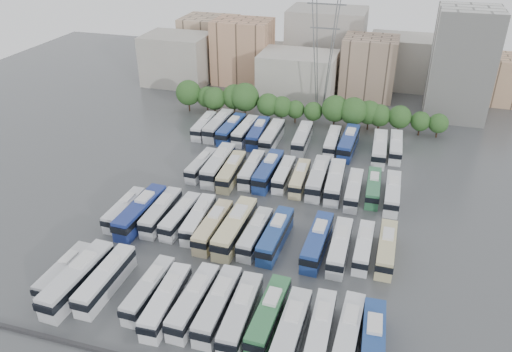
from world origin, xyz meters
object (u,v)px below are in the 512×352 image
(bus_r3_s5, at_px, (272,136))
(bus_r0_s1, at_px, (78,278))
(bus_r0_s11, at_px, (320,329))
(bus_r2_s8, at_px, (300,178))
(electricity_pylon, at_px, (324,39))
(bus_r1_s10, at_px, (317,241))
(bus_r0_s8, at_px, (241,313))
(bus_r0_s5, at_px, (166,301))
(bus_r1_s3, at_px, (181,216))
(bus_r3_s9, at_px, (332,142))
(bus_r0_s12, at_px, (348,333))
(bus_r1_s0, at_px, (125,209))
(bus_r0_s10, at_px, (291,331))
(bus_r0_s9, at_px, (269,315))
(bus_r0_s2, at_px, (106,279))
(bus_r1_s4, at_px, (198,219))
(bus_r1_s5, at_px, (213,226))
(bus_r3_s4, at_px, (258,133))
(bus_r2_s9, at_px, (318,178))
(bus_r3_s1, at_px, (218,125))
(bus_r0_s4, at_px, (149,289))
(bus_r3_s2, at_px, (231,129))
(bus_r3_s7, at_px, (302,138))
(bus_r1_s12, at_px, (364,247))
(bus_r2_s5, at_px, (252,169))
(bus_r0_s6, at_px, (194,301))
(bus_r2_s2, at_px, (201,165))
(bus_r3_s12, at_px, (379,148))
(bus_r2_s6, at_px, (268,170))
(bus_r2_s7, at_px, (284,174))
(bus_r3_s13, at_px, (396,147))
(bus_r2_s11, at_px, (354,189))
(bus_r1_s7, at_px, (255,233))
(bus_r1_s13, at_px, (386,248))
(bus_r1_s6, at_px, (235,227))
(apartment_tower, at_px, (461,64))
(bus_r0_s0, at_px, (64,271))
(bus_r1_s1, at_px, (141,211))
(bus_r3_s3, at_px, (245,130))
(bus_r0_s13, at_px, (373,344))
(bus_r2_s12, at_px, (373,187))
(bus_r2_s10, at_px, (335,181))
(bus_r3_s10, at_px, (349,142))
(bus_r2_s13, at_px, (392,193))

(bus_r3_s5, bearing_deg, bus_r0_s1, -104.14)
(bus_r0_s11, height_order, bus_r2_s8, bus_r0_s11)
(electricity_pylon, bearing_deg, bus_r1_s10, -80.49)
(bus_r0_s8, bearing_deg, bus_r0_s5, -178.51)
(bus_r1_s3, height_order, bus_r3_s9, bus_r3_s9)
(bus_r0_s1, bearing_deg, bus_r0_s12, 4.09)
(bus_r1_s0, bearing_deg, bus_r0_s10, -28.82)
(bus_r0_s9, bearing_deg, bus_r1_s10, 81.67)
(bus_r0_s2, distance_m, bus_r1_s4, 18.66)
(bus_r1_s5, relative_size, bus_r3_s4, 0.96)
(bus_r3_s5, bearing_deg, bus_r2_s9, -50.64)
(bus_r3_s1, bearing_deg, bus_r0_s4, -78.46)
(bus_r3_s2, relative_size, bus_r3_s7, 1.00)
(bus_r1_s12, distance_m, bus_r3_s2, 48.60)
(bus_r3_s7, bearing_deg, bus_r2_s5, -112.95)
(bus_r0_s6, bearing_deg, bus_r0_s12, 2.26)
(bus_r0_s6, bearing_deg, bus_r2_s2, 111.82)
(bus_r0_s5, bearing_deg, bus_r3_s12, 64.46)
(bus_r0_s9, xyz_separation_m, bus_r3_s12, (9.81, 52.40, 0.12))
(bus_r2_s6, bearing_deg, bus_r2_s7, 1.48)
(bus_r3_s13, bearing_deg, bus_r0_s6, -114.33)
(bus_r0_s12, bearing_deg, bus_r3_s1, 125.77)
(bus_r0_s2, relative_size, bus_r3_s2, 0.99)
(bus_r2_s11, distance_m, bus_r3_s13, 21.30)
(electricity_pylon, xyz_separation_m, bus_r1_s7, (-0.25, -56.87, -16.90))
(bus_r0_s8, height_order, bus_r2_s9, bus_r2_s9)
(bus_r1_s10, height_order, bus_r3_s7, bus_r1_s10)
(bus_r2_s5, bearing_deg, bus_r3_s4, 100.57)
(bus_r1_s13, relative_size, bus_r2_s11, 1.01)
(bus_r3_s4, bearing_deg, bus_r1_s6, -82.06)
(bus_r0_s4, bearing_deg, bus_r3_s9, 74.36)
(apartment_tower, bearing_deg, bus_r3_s5, -143.30)
(bus_r0_s0, bearing_deg, apartment_tower, 56.96)
(bus_r1_s13, bearing_deg, bus_r0_s6, -140.99)
(bus_r1_s0, xyz_separation_m, bus_r1_s4, (13.07, 0.69, 0.10))
(bus_r0_s6, height_order, bus_r2_s7, bus_r0_s6)
(bus_r0_s4, height_order, bus_r2_s2, bus_r0_s4)
(bus_r0_s9, xyz_separation_m, bus_r1_s1, (-26.46, 16.62, 0.17))
(bus_r0_s0, distance_m, bus_r3_s3, 54.28)
(bus_r0_s13, xyz_separation_m, bus_r2_s12, (-2.97, 37.36, -0.21))
(bus_r1_s1, distance_m, bus_r1_s10, 29.55)
(bus_r2_s10, bearing_deg, bus_r2_s8, 178.17)
(bus_r0_s13, distance_m, bus_r3_s5, 59.54)
(bus_r3_s2, xyz_separation_m, bus_r3_s7, (16.43, -0.32, 0.00))
(bus_r1_s1, height_order, bus_r1_s3, bus_r1_s1)
(electricity_pylon, xyz_separation_m, bus_r3_s5, (-6.93, -21.02, -16.72))
(bus_r3_s12, bearing_deg, bus_r3_s13, 32.61)
(bus_r2_s5, distance_m, bus_r2_s11, 19.91)
(bus_r1_s4, height_order, bus_r3_s10, bus_r3_s10)
(bus_r2_s13, distance_m, bus_r3_s1, 44.33)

